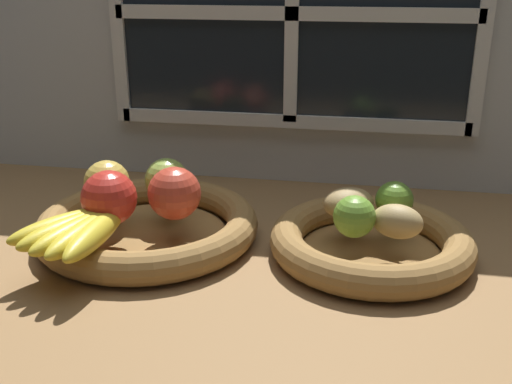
{
  "coord_description": "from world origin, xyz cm",
  "views": [
    {
      "loc": [
        13.0,
        -79.37,
        38.48
      ],
      "look_at": [
        -1.12,
        -1.27,
        8.65
      ],
      "focal_mm": 42.07,
      "sensor_mm": 36.0,
      "label": 1
    }
  ],
  "objects": [
    {
      "name": "lime_far",
      "position": [
        18.27,
        2.5,
        7.35
      ],
      "size": [
        5.4,
        5.4,
        5.4
      ],
      "primitive_type": "sphere",
      "color": "olive",
      "rests_on": "fruit_bowl_right"
    },
    {
      "name": "fruit_bowl_right",
      "position": [
        15.34,
        -1.27,
        2.16
      ],
      "size": [
        28.59,
        28.59,
        4.65
      ],
      "color": "olive",
      "rests_on": "ground_plane"
    },
    {
      "name": "apple_red_right",
      "position": [
        -12.5,
        -3.36,
        8.45
      ],
      "size": [
        7.61,
        7.61,
        7.61
      ],
      "primitive_type": "sphere",
      "color": "#CC422D",
      "rests_on": "fruit_bowl_left"
    },
    {
      "name": "back_wall",
      "position": [
        0.0,
        29.77,
        27.88
      ],
      "size": [
        140.0,
        4.6,
        55.0
      ],
      "color": "silver",
      "rests_on": "ground_plane"
    },
    {
      "name": "ground_plane",
      "position": [
        0.0,
        0.0,
        -1.5
      ],
      "size": [
        140.0,
        90.0,
        3.0
      ],
      "primitive_type": "cube",
      "color": "olive"
    },
    {
      "name": "apple_green_back",
      "position": [
        -15.81,
        3.21,
        7.99
      ],
      "size": [
        6.68,
        6.68,
        6.68
      ],
      "primitive_type": "sphere",
      "color": "#99B74C",
      "rests_on": "fruit_bowl_left"
    },
    {
      "name": "banana_bunch_front",
      "position": [
        -22.32,
        -12.79,
        6.31
      ],
      "size": [
        12.97,
        17.81,
        3.31
      ],
      "color": "yellow",
      "rests_on": "fruit_bowl_left"
    },
    {
      "name": "fruit_bowl_left",
      "position": [
        -17.58,
        -1.27,
        2.15
      ],
      "size": [
        33.07,
        33.07,
        4.65
      ],
      "color": "olive",
      "rests_on": "ground_plane"
    },
    {
      "name": "chili_pepper",
      "position": [
        16.43,
        -0.7,
        5.5
      ],
      "size": [
        11.84,
        7.03,
        1.7
      ],
      "primitive_type": "cone",
      "rotation": [
        0.0,
        1.57,
        -0.46
      ],
      "color": "red",
      "rests_on": "fruit_bowl_right"
    },
    {
      "name": "lime_near",
      "position": [
        12.83,
        -5.04,
        7.5
      ],
      "size": [
        5.69,
        5.69,
        5.69
      ],
      "primitive_type": "sphere",
      "color": "#6B9E33",
      "rests_on": "fruit_bowl_right"
    },
    {
      "name": "apple_red_front",
      "position": [
        -20.8,
        -6.86,
        8.52
      ],
      "size": [
        7.74,
        7.74,
        7.74
      ],
      "primitive_type": "sphere",
      "color": "red",
      "rests_on": "fruit_bowl_left"
    },
    {
      "name": "potato_small",
      "position": [
        18.45,
        -4.39,
        6.95
      ],
      "size": [
        7.93,
        6.54,
        4.59
      ],
      "primitive_type": "ellipsoid",
      "rotation": [
        0.0,
        0.0,
        5.99
      ],
      "color": "tan",
      "rests_on": "fruit_bowl_right"
    },
    {
      "name": "potato_oblong",
      "position": [
        11.84,
        1.45,
        6.83
      ],
      "size": [
        9.35,
        8.75,
        4.36
      ],
      "primitive_type": "ellipsoid",
      "rotation": [
        0.0,
        0.0,
        0.51
      ],
      "color": "#A38451",
      "rests_on": "fruit_bowl_right"
    },
    {
      "name": "apple_golden_left",
      "position": [
        -24.11,
        0.03,
        8.09
      ],
      "size": [
        6.88,
        6.88,
        6.88
      ],
      "primitive_type": "sphere",
      "color": "gold",
      "rests_on": "fruit_bowl_left"
    }
  ]
}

